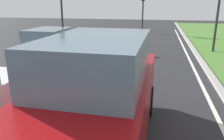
{
  "coord_description": "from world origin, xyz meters",
  "views": [
    {
      "loc": [
        2.01,
        4.4,
        2.86
      ],
      "look_at": [
        0.87,
        9.79,
        1.2
      ],
      "focal_mm": 36.22,
      "sensor_mm": 36.0,
      "label": 1
    }
  ],
  "objects": [
    {
      "name": "ground_plane",
      "position": [
        0.0,
        14.0,
        0.0
      ],
      "size": [
        60.0,
        60.0,
        0.0
      ],
      "primitive_type": "plane",
      "color": "#262628"
    },
    {
      "name": "lane_line_right_edge",
      "position": [
        3.6,
        14.0,
        0.0
      ],
      "size": [
        0.12,
        32.0,
        0.01
      ],
      "primitive_type": "cube",
      "color": "silver",
      "rests_on": "ground"
    },
    {
      "name": "curb_right",
      "position": [
        4.1,
        14.0,
        0.06
      ],
      "size": [
        0.24,
        48.0,
        0.12
      ],
      "primitive_type": "cube",
      "color": "#9E9B93",
      "rests_on": "ground"
    },
    {
      "name": "car_hatchback_far",
      "position": [
        -2.65,
        13.46,
        0.88
      ],
      "size": [
        1.78,
        3.72,
        1.78
      ],
      "rotation": [
        0.0,
        0.0,
        -0.01
      ],
      "color": "#B7BABF",
      "rests_on": "ground"
    },
    {
      "name": "traffic_light_far_median",
      "position": [
        0.3,
        26.45,
        2.8
      ],
      "size": [
        0.32,
        0.5,
        4.22
      ],
      "color": "#2D2D2D",
      "rests_on": "ground"
    },
    {
      "name": "car_suv_ahead",
      "position": [
        0.93,
        8.35,
        1.17
      ],
      "size": [
        2.02,
        4.52,
        2.28
      ],
      "rotation": [
        0.0,
        0.0,
        -0.01
      ],
      "color": "maroon",
      "rests_on": "ground"
    },
    {
      "name": "lane_line_center",
      "position": [
        -0.7,
        14.0,
        0.0
      ],
      "size": [
        0.12,
        32.0,
        0.01
      ],
      "primitive_type": "cube",
      "color": "silver",
      "rests_on": "ground"
    }
  ]
}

